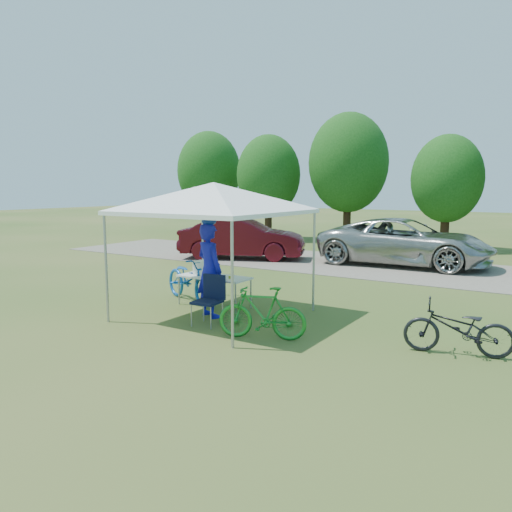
{
  "coord_description": "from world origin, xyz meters",
  "views": [
    {
      "loc": [
        6.1,
        -7.99,
        2.63
      ],
      "look_at": [
        -0.28,
        2.0,
        0.99
      ],
      "focal_mm": 35.0,
      "sensor_mm": 36.0,
      "label": 1
    }
  ],
  "objects": [
    {
      "name": "bike_green",
      "position": [
        1.65,
        -0.82,
        0.47
      ],
      "size": [
        1.61,
        0.95,
        0.93
      ],
      "primitive_type": "imported",
      "rotation": [
        0.0,
        0.0,
        -1.22
      ],
      "color": "#1C8028",
      "rests_on": "ground"
    },
    {
      "name": "cooler",
      "position": [
        -0.82,
        0.68,
        0.84
      ],
      "size": [
        0.43,
        0.29,
        0.31
      ],
      "color": "white",
      "rests_on": "folding_table"
    },
    {
      "name": "bike_blue",
      "position": [
        -1.31,
        0.74,
        0.53
      ],
      "size": [
        2.12,
        1.41,
        1.05
      ],
      "primitive_type": "imported",
      "rotation": [
        0.0,
        0.0,
        1.18
      ],
      "color": "#1456B2",
      "rests_on": "ground"
    },
    {
      "name": "folding_table",
      "position": [
        -0.53,
        0.68,
        0.63
      ],
      "size": [
        1.65,
        0.69,
        0.68
      ],
      "color": "white",
      "rests_on": "ground"
    },
    {
      "name": "minivan",
      "position": [
        1.35,
        8.78,
        0.81
      ],
      "size": [
        5.76,
        2.81,
        1.58
      ],
      "primitive_type": "imported",
      "rotation": [
        0.0,
        0.0,
        1.6
      ],
      "color": "#AEADA9",
      "rests_on": "gravel_strip"
    },
    {
      "name": "canopy",
      "position": [
        0.0,
        0.0,
        2.65
      ],
      "size": [
        4.53,
        4.53,
        3.0
      ],
      "color": "#A5A5AA",
      "rests_on": "ground"
    },
    {
      "name": "gravel_strip",
      "position": [
        0.0,
        8.0,
        0.01
      ],
      "size": [
        24.0,
        5.0,
        0.02
      ],
      "primitive_type": "cube",
      "color": "gray",
      "rests_on": "ground"
    },
    {
      "name": "cyclist",
      "position": [
        -0.06,
        -0.08,
        0.96
      ],
      "size": [
        0.81,
        0.67,
        1.92
      ],
      "primitive_type": "imported",
      "rotation": [
        0.0,
        0.0,
        2.8
      ],
      "color": "#1617B7",
      "rests_on": "ground"
    },
    {
      "name": "sedan",
      "position": [
        -4.16,
        7.13,
        0.77
      ],
      "size": [
        4.8,
        3.22,
        1.5
      ],
      "primitive_type": "imported",
      "rotation": [
        0.0,
        0.0,
        1.97
      ],
      "color": "#480C14",
      "rests_on": "gravel_strip"
    },
    {
      "name": "bike_dark",
      "position": [
        4.69,
        0.12,
        0.43
      ],
      "size": [
        1.73,
        0.93,
        0.87
      ],
      "primitive_type": "imported",
      "rotation": [
        0.0,
        0.0,
        -1.35
      ],
      "color": "black",
      "rests_on": "ground"
    },
    {
      "name": "treeline",
      "position": [
        -0.29,
        14.05,
        3.53
      ],
      "size": [
        24.89,
        4.28,
        6.3
      ],
      "color": "#382314",
      "rests_on": "ground"
    },
    {
      "name": "ice_cream_cup",
      "position": [
        -0.07,
        0.63,
        0.71
      ],
      "size": [
        0.07,
        0.07,
        0.05
      ],
      "primitive_type": "cylinder",
      "color": "gold",
      "rests_on": "folding_table"
    },
    {
      "name": "folding_chair",
      "position": [
        0.3,
        -0.53,
        0.57
      ],
      "size": [
        0.54,
        0.55,
        0.96
      ],
      "rotation": [
        0.0,
        0.0,
        0.11
      ],
      "color": "black",
      "rests_on": "ground"
    },
    {
      "name": "ground",
      "position": [
        0.0,
        0.0,
        0.0
      ],
      "size": [
        100.0,
        100.0,
        0.0
      ],
      "primitive_type": "plane",
      "color": "#2D5119",
      "rests_on": "ground"
    }
  ]
}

